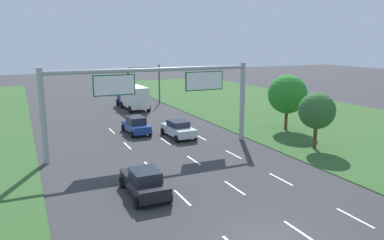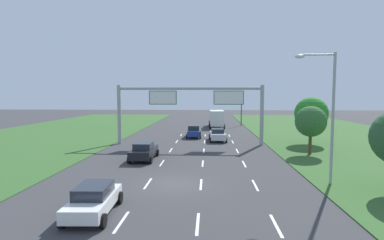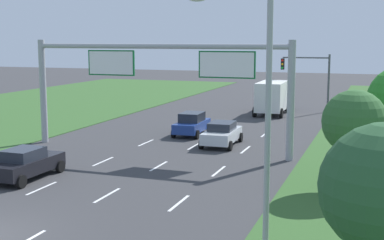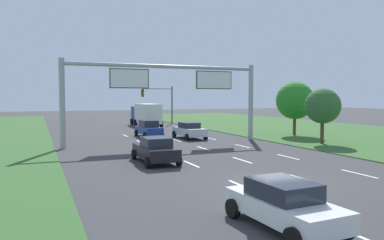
{
  "view_description": "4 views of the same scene",
  "coord_description": "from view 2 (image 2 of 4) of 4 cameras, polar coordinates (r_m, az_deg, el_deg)",
  "views": [
    {
      "loc": [
        -9.63,
        -12.55,
        8.8
      ],
      "look_at": [
        1.93,
        12.67,
        2.97
      ],
      "focal_mm": 35.0,
      "sensor_mm": 36.0,
      "label": 1
    },
    {
      "loc": [
        2.21,
        -19.09,
        5.78
      ],
      "look_at": [
        0.38,
        14.27,
        3.04
      ],
      "focal_mm": 28.0,
      "sensor_mm": 36.0,
      "label": 2
    },
    {
      "loc": [
        13.23,
        -14.86,
        7.02
      ],
      "look_at": [
        2.19,
        16.34,
        2.02
      ],
      "focal_mm": 50.0,
      "sensor_mm": 36.0,
      "label": 3
    },
    {
      "loc": [
        -10.22,
        -14.49,
        4.0
      ],
      "look_at": [
        1.54,
        13.8,
        2.12
      ],
      "focal_mm": 35.0,
      "sensor_mm": 36.0,
      "label": 4
    }
  ],
  "objects": [
    {
      "name": "street_lamp",
      "position": [
        20.98,
        24.34,
        2.35
      ],
      "size": [
        2.61,
        0.32,
        8.5
      ],
      "color": "#9EA0A5",
      "rests_on": "ground_plane"
    },
    {
      "name": "ground_plane",
      "position": [
        20.07,
        -3.39,
        -12.06
      ],
      "size": [
        200.0,
        200.0,
        0.0
      ],
      "primitive_type": "plane",
      "color": "#38383A"
    },
    {
      "name": "car_mid_lane",
      "position": [
        38.35,
        4.89,
        -2.8
      ],
      "size": [
        2.26,
        4.33,
        1.56
      ],
      "rotation": [
        0.0,
        0.0,
        0.04
      ],
      "color": "silver",
      "rests_on": "ground_plane"
    },
    {
      "name": "lane_dashes_slip",
      "position": [
        23.04,
        10.79,
        -9.92
      ],
      "size": [
        0.14,
        44.4,
        0.01
      ],
      "color": "white",
      "rests_on": "ground_plane"
    },
    {
      "name": "lane_dashes_inner_left",
      "position": [
        23.18,
        -6.9,
        -9.78
      ],
      "size": [
        0.14,
        44.4,
        0.01
      ],
      "color": "white",
      "rests_on": "ground_plane"
    },
    {
      "name": "roadside_tree_mid",
      "position": [
        31.36,
        21.69,
        -0.29
      ],
      "size": [
        3.0,
        3.0,
        4.75
      ],
      "color": "#513823",
      "rests_on": "ground_plane"
    },
    {
      "name": "roadside_tree_far",
      "position": [
        38.25,
        21.77,
        1.17
      ],
      "size": [
        3.87,
        3.87,
        5.6
      ],
      "color": "#513823",
      "rests_on": "ground_plane"
    },
    {
      "name": "car_far_ahead",
      "position": [
        41.4,
        0.33,
        -2.17
      ],
      "size": [
        2.08,
        4.2,
        1.67
      ],
      "rotation": [
        0.0,
        0.0,
        0.03
      ],
      "color": "navy",
      "rests_on": "ground_plane"
    },
    {
      "name": "car_near_red",
      "position": [
        15.78,
        -18.21,
        -14.14
      ],
      "size": [
        2.19,
        4.17,
        1.46
      ],
      "rotation": [
        0.0,
        0.0,
        0.05
      ],
      "color": "white",
      "rests_on": "ground_plane"
    },
    {
      "name": "lane_dashes_inner_right",
      "position": [
        22.84,
        1.92,
        -9.96
      ],
      "size": [
        0.14,
        44.4,
        0.01
      ],
      "color": "white",
      "rests_on": "ground_plane"
    },
    {
      "name": "car_lead_silver",
      "position": [
        27.47,
        -9.15,
        -5.84
      ],
      "size": [
        2.12,
        4.38,
        1.57
      ],
      "rotation": [
        0.0,
        0.0,
        -0.01
      ],
      "color": "black",
      "rests_on": "ground_plane"
    },
    {
      "name": "box_truck",
      "position": [
        54.75,
        4.67,
        0.38
      ],
      "size": [
        2.8,
        7.46,
        3.09
      ],
      "rotation": [
        0.0,
        0.0,
        0.02
      ],
      "color": "navy",
      "rests_on": "ground_plane"
    },
    {
      "name": "sign_gantry",
      "position": [
        35.05,
        -0.14,
        3.26
      ],
      "size": [
        17.24,
        0.44,
        7.0
      ],
      "color": "#9EA0A5",
      "rests_on": "ground_plane"
    },
    {
      "name": "traffic_light_mast",
      "position": [
        57.57,
        7.47,
        2.75
      ],
      "size": [
        4.76,
        0.49,
        5.6
      ],
      "color": "#47494F",
      "rests_on": "ground_plane"
    }
  ]
}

